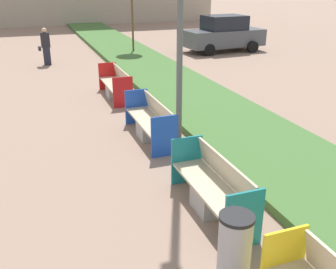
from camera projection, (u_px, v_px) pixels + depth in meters
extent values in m
cube|color=#426B33|center=(213.00, 111.00, 11.43)|extent=(2.80, 120.00, 0.18)
cube|color=yellow|center=(283.00, 262.00, 4.80)|extent=(0.62, 0.04, 0.94)
cube|color=#9E9B96|center=(211.00, 200.00, 6.65)|extent=(0.52, 0.60, 0.42)
cube|color=#BCAD8E|center=(211.00, 188.00, 6.56)|extent=(0.58, 2.09, 0.05)
cube|color=#BCAD8E|center=(226.00, 171.00, 6.55)|extent=(0.14, 2.01, 0.48)
cube|color=#197A7F|center=(244.00, 221.00, 5.62)|extent=(0.62, 0.04, 0.94)
cube|color=#197A7F|center=(187.00, 160.00, 7.48)|extent=(0.62, 0.04, 0.94)
cube|color=#9E9B96|center=(149.00, 130.00, 9.66)|extent=(0.52, 0.60, 0.42)
cube|color=#BCAD8E|center=(149.00, 121.00, 9.58)|extent=(0.58, 2.22, 0.05)
cube|color=#BCAD8E|center=(159.00, 110.00, 9.56)|extent=(0.14, 2.14, 0.48)
cube|color=blue|center=(165.00, 136.00, 8.58)|extent=(0.62, 0.04, 0.94)
cube|color=blue|center=(136.00, 107.00, 10.55)|extent=(0.62, 0.04, 0.94)
cube|color=#9E9B96|center=(115.00, 91.00, 12.93)|extent=(0.52, 0.60, 0.42)
cube|color=#BCAD8E|center=(115.00, 85.00, 12.84)|extent=(0.58, 2.20, 0.05)
cube|color=#BCAD8E|center=(122.00, 76.00, 12.83)|extent=(0.14, 2.11, 0.48)
cube|color=red|center=(123.00, 92.00, 11.85)|extent=(0.62, 0.04, 0.94)
cube|color=red|center=(108.00, 76.00, 13.81)|extent=(0.62, 0.04, 0.94)
cylinder|color=#9EA0A5|center=(235.00, 248.00, 5.09)|extent=(0.44, 0.44, 0.89)
cylinder|color=black|center=(237.00, 217.00, 4.92)|extent=(0.46, 0.46, 0.05)
cylinder|color=brown|center=(133.00, 24.00, 19.80)|extent=(0.10, 0.10, 2.97)
cube|color=#232633|center=(47.00, 56.00, 17.67)|extent=(0.30, 0.22, 0.79)
cube|color=#232328|center=(45.00, 40.00, 17.41)|extent=(0.38, 0.24, 0.64)
sphere|color=tan|center=(44.00, 30.00, 17.25)|extent=(0.22, 0.22, 0.22)
cube|color=#232328|center=(40.00, 49.00, 17.45)|extent=(0.12, 0.20, 0.18)
cube|color=#474C51|center=(224.00, 38.00, 20.78)|extent=(4.31, 2.03, 0.84)
cube|color=black|center=(224.00, 22.00, 20.49)|extent=(2.20, 1.68, 0.72)
cylinder|color=black|center=(253.00, 47.00, 20.56)|extent=(0.60, 0.20, 0.60)
cylinder|color=black|center=(236.00, 42.00, 22.13)|extent=(0.60, 0.20, 0.60)
cylinder|color=black|center=(209.00, 50.00, 19.76)|extent=(0.60, 0.20, 0.60)
cylinder|color=black|center=(195.00, 44.00, 21.33)|extent=(0.60, 0.20, 0.60)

